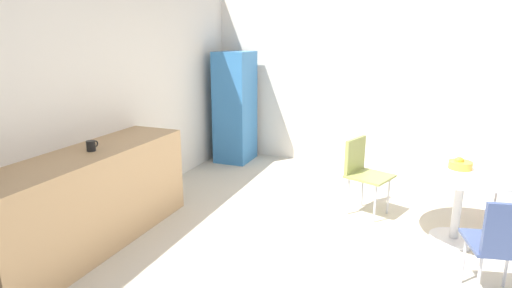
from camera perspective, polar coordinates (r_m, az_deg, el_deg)
The scene contains 10 objects.
ground_plane at distance 3.72m, azimuth 18.23°, elevation -16.95°, with size 6.00×6.00×0.00m, color beige.
wall_back at distance 4.47m, azimuth -22.17°, elevation 5.81°, with size 6.00×0.10×2.60m, color silver.
wall_side_right at distance 6.22m, azimuth 21.07°, elevation 8.13°, with size 0.10×6.00×2.60m, color silver.
counter_block at distance 4.11m, azimuth -21.99°, elevation -7.19°, with size 2.23×0.60×0.90m, color tan.
locker_cabinet at distance 6.40m, azimuth -2.89°, elevation 5.07°, with size 0.60×0.50×1.68m, color #3372B2.
round_table at distance 4.29m, azimuth 26.36°, elevation -4.43°, with size 1.17×1.17×0.74m.
chair_olive at distance 4.66m, azimuth 14.38°, elevation -3.07°, with size 0.54×0.54×0.83m.
chair_navy at distance 3.45m, azimuth 31.08°, elevation -11.24°, with size 0.50×0.50×0.83m.
fruit_bowl at distance 4.17m, azimuth 26.28°, elevation -2.51°, with size 0.20×0.20×0.11m.
mug_white at distance 4.00m, azimuth -21.72°, elevation -0.22°, with size 0.13×0.08×0.09m.
Camera 1 is at (-3.19, -0.07, 1.91)m, focal length 29.07 mm.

